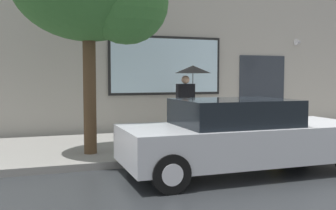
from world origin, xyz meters
TOP-DOWN VIEW (x-y plane):
  - ground_plane at (0.00, 0.00)m, footprint 60.00×60.00m
  - sidewalk at (0.00, 3.00)m, footprint 20.00×4.00m
  - building_facade at (-0.00, 5.50)m, footprint 20.00×0.67m
  - parked_car at (-1.34, -0.06)m, footprint 4.72×1.93m
  - fire_hydrant at (0.83, 1.87)m, footprint 0.30×0.44m
  - pedestrian_with_umbrella at (-0.82, 3.79)m, footprint 1.05×1.05m

SIDE VIEW (x-z plane):
  - ground_plane at x=0.00m, z-range 0.00..0.00m
  - sidewalk at x=0.00m, z-range 0.00..0.15m
  - fire_hydrant at x=0.83m, z-range 0.14..0.85m
  - parked_car at x=-1.34m, z-range -0.01..1.41m
  - pedestrian_with_umbrella at x=-0.82m, z-range 0.76..2.79m
  - building_facade at x=0.00m, z-range -0.02..6.98m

